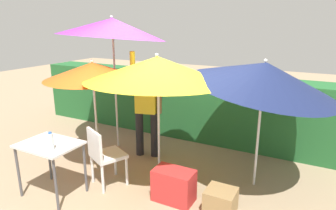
# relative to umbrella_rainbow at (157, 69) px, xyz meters

# --- Properties ---
(ground_plane) EXTENTS (24.00, 24.00, 0.00)m
(ground_plane) POSITION_rel_umbrella_rainbow_xyz_m (0.01, 0.00, -1.70)
(ground_plane) COLOR #9E8466
(hedge_row) EXTENTS (8.00, 0.70, 1.33)m
(hedge_row) POSITION_rel_umbrella_rainbow_xyz_m (0.01, 1.88, -1.04)
(hedge_row) COLOR #23602D
(hedge_row) RESTS_ON ground_plane
(umbrella_rainbow) EXTENTS (2.09, 2.11, 1.94)m
(umbrella_rainbow) POSITION_rel_umbrella_rainbow_xyz_m (0.00, 0.00, 0.00)
(umbrella_rainbow) COLOR silver
(umbrella_rainbow) RESTS_ON ground_plane
(umbrella_orange) EXTENTS (1.52, 1.53, 1.79)m
(umbrella_orange) POSITION_rel_umbrella_rainbow_xyz_m (-1.12, -0.09, -0.09)
(umbrella_orange) COLOR silver
(umbrella_orange) RESTS_ON ground_plane
(umbrella_yellow) EXTENTS (2.07, 2.04, 2.00)m
(umbrella_yellow) POSITION_rel_umbrella_rainbow_xyz_m (1.39, 0.49, -0.05)
(umbrella_yellow) COLOR silver
(umbrella_yellow) RESTS_ON ground_plane
(umbrella_navy) EXTENTS (1.96, 1.96, 2.54)m
(umbrella_navy) POSITION_rel_umbrella_rainbow_xyz_m (-1.30, 0.68, 0.55)
(umbrella_navy) COLOR silver
(umbrella_navy) RESTS_ON ground_plane
(person_vendor) EXTENTS (0.55, 0.31, 1.88)m
(person_vendor) POSITION_rel_umbrella_rainbow_xyz_m (-0.56, 0.58, -0.77)
(person_vendor) COLOR black
(person_vendor) RESTS_ON ground_plane
(chair_plastic) EXTENTS (0.59, 0.59, 0.89)m
(chair_plastic) POSITION_rel_umbrella_rainbow_xyz_m (-0.58, -0.58, -1.19)
(chair_plastic) COLOR silver
(chair_plastic) RESTS_ON ground_plane
(cooler_box) EXTENTS (0.55, 0.32, 0.45)m
(cooler_box) POSITION_rel_umbrella_rainbow_xyz_m (0.50, -0.46, -1.48)
(cooler_box) COLOR red
(cooler_box) RESTS_ON ground_plane
(crate_cardboard) EXTENTS (0.38, 0.35, 0.30)m
(crate_cardboard) POSITION_rel_umbrella_rainbow_xyz_m (1.14, -0.40, -1.55)
(crate_cardboard) COLOR #9E7A4C
(crate_cardboard) RESTS_ON ground_plane
(folding_table) EXTENTS (0.80, 0.60, 0.77)m
(folding_table) POSITION_rel_umbrella_rainbow_xyz_m (-1.07, -1.10, -1.03)
(folding_table) COLOR #4C4C51
(folding_table) RESTS_ON ground_plane
(bottle_water) EXTENTS (0.07, 0.07, 0.24)m
(bottle_water) POSITION_rel_umbrella_rainbow_xyz_m (-0.88, -1.23, -0.82)
(bottle_water) COLOR silver
(bottle_water) RESTS_ON folding_table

